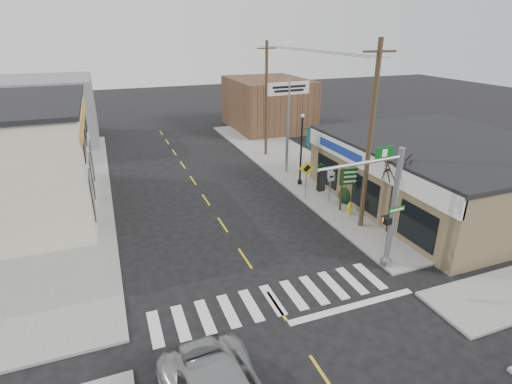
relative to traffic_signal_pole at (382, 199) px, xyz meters
name	(u,v)px	position (x,y,z in m)	size (l,w,h in m)	color
ground	(276,305)	(-5.48, -0.81, -3.76)	(140.00, 140.00, 0.00)	black
sidewalk_right	(315,178)	(3.52, 12.19, -3.70)	(6.00, 38.00, 0.13)	gray
sidewalk_left	(63,213)	(-14.48, 12.19, -3.70)	(6.00, 38.00, 0.13)	gray
center_line	(223,225)	(-5.48, 7.19, -3.76)	(0.12, 56.00, 0.01)	gold
crosswalk	(273,300)	(-5.48, -0.41, -3.76)	(11.00, 2.20, 0.01)	silver
thrift_store	(443,174)	(9.02, 5.19, -1.76)	(12.00, 14.00, 4.00)	#776447
bldg_distant_right	(268,104)	(6.52, 29.19, -0.96)	(8.00, 10.00, 5.60)	brown
bldg_distant_left	(47,111)	(-16.48, 31.19, -0.56)	(9.00, 10.00, 6.40)	gray
traffic_signal_pole	(382,199)	(0.00, 0.00, 0.00)	(4.81, 0.38, 6.10)	gray
guide_sign	(352,181)	(2.72, 6.25, -1.74)	(1.68, 0.14, 2.94)	#4A3922
fire_hydrant	(350,208)	(2.29, 5.61, -3.24)	(0.23, 0.23, 0.73)	gold
ped_crossing_sign	(307,173)	(0.82, 8.67, -1.78)	(1.05, 0.07, 2.71)	gray
lamp_post	(302,144)	(1.78, 11.31, -0.61)	(0.68, 0.53, 5.21)	black
dance_center_sign	(288,103)	(1.95, 14.16, 1.85)	(3.46, 0.22, 7.35)	gray
bare_tree	(397,161)	(3.04, 2.81, 0.56)	(2.67, 2.67, 5.33)	black
shrub_front	(442,235)	(4.84, 0.65, -3.12)	(1.38, 1.38, 1.03)	#1B3D20
shrub_back	(347,196)	(3.16, 7.22, -3.19)	(1.19, 1.19, 0.89)	black
utility_pole_near	(370,137)	(2.02, 4.01, 1.67)	(1.80, 0.27, 10.34)	#43251C
utility_pole_far	(266,99)	(2.22, 19.19, 1.40)	(1.71, 0.26, 9.81)	#3E311E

